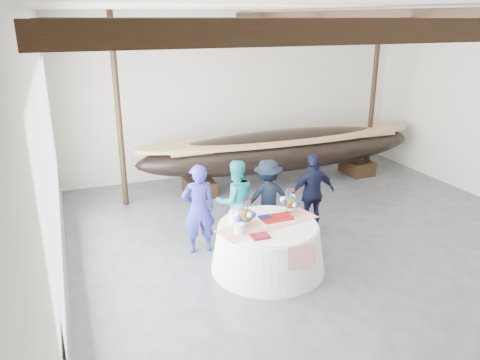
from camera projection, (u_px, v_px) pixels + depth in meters
name	position (u px, v px, depth m)	size (l,w,h in m)	color
floor	(351.00, 263.00, 8.73)	(10.00, 12.00, 0.01)	#3D3D42
wall_back	(237.00, 95.00, 13.27)	(10.00, 0.02, 4.50)	silver
wall_left	(48.00, 182.00, 6.29)	(0.02, 12.00, 4.50)	silver
ceiling	(374.00, 6.00, 7.24)	(10.00, 12.00, 0.01)	white
pavilion_structure	(344.00, 38.00, 8.09)	(9.80, 11.76, 4.50)	black
open_bay	(55.00, 187.00, 7.32)	(0.03, 7.00, 3.20)	silver
longboat_display	(284.00, 150.00, 12.61)	(7.99, 1.60, 1.50)	black
banquet_table	(268.00, 246.00, 8.42)	(2.06, 2.06, 0.88)	white
tabletop_items	(266.00, 213.00, 8.36)	(1.98, 1.04, 0.40)	red
guest_woman_blue	(199.00, 209.00, 8.91)	(0.65, 0.42, 1.77)	navy
guest_woman_teal	(235.00, 201.00, 9.36)	(0.83, 0.65, 1.71)	teal
guest_man_left	(268.00, 197.00, 9.69)	(1.04, 0.60, 1.62)	black
guest_man_right	(313.00, 193.00, 9.81)	(0.99, 0.41, 1.70)	black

